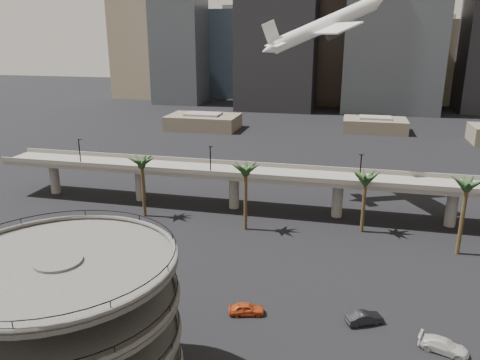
% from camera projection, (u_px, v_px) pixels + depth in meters
% --- Properties ---
extents(parking_ramp, '(22.20, 22.20, 17.35)m').
position_uv_depth(parking_ramp, '(66.00, 320.00, 45.08)').
color(parking_ramp, '#474542').
rests_on(parking_ramp, ground).
extents(overpass, '(130.00, 9.30, 14.70)m').
position_uv_depth(overpass, '(285.00, 179.00, 97.78)').
color(overpass, slate).
rests_on(overpass, ground).
extents(palm_trees, '(76.40, 18.40, 14.00)m').
position_uv_depth(palm_trees, '(342.00, 175.00, 86.79)').
color(palm_trees, '#4B3A20').
rests_on(palm_trees, ground).
extents(low_buildings, '(135.00, 27.50, 6.80)m').
position_uv_depth(low_buildings, '(335.00, 126.00, 178.71)').
color(low_buildings, '#675F4C').
rests_on(low_buildings, ground).
extents(skyline, '(269.00, 86.00, 128.12)m').
position_uv_depth(skyline, '(363.00, 13.00, 233.34)').
color(skyline, gray).
rests_on(skyline, ground).
extents(airborne_jet, '(27.36, 25.94, 14.07)m').
position_uv_depth(airborne_jet, '(324.00, 26.00, 101.49)').
color(airborne_jet, silver).
rests_on(airborne_jet, ground).
extents(car_a, '(5.14, 3.06, 1.64)m').
position_uv_depth(car_a, '(246.00, 309.00, 63.07)').
color(car_a, '#C4471C').
rests_on(car_a, ground).
extents(car_b, '(5.19, 3.76, 1.63)m').
position_uv_depth(car_b, '(364.00, 318.00, 61.05)').
color(car_b, black).
rests_on(car_b, ground).
extents(car_c, '(6.10, 3.94, 1.64)m').
position_uv_depth(car_c, '(443.00, 346.00, 55.61)').
color(car_c, silver).
rests_on(car_c, ground).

